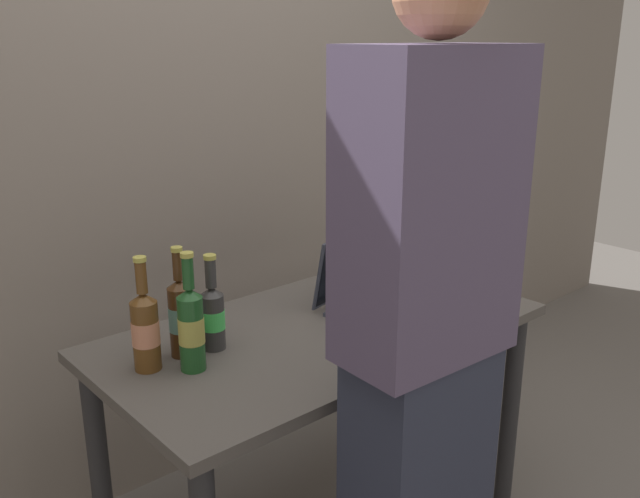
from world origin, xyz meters
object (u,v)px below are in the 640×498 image
Objects in this scene: beer_bottle_amber at (213,315)px; beer_bottle_brown at (181,315)px; beer_bottle_green at (145,329)px; laptop at (364,289)px; beer_bottle_dark at (191,326)px; person_figure at (423,353)px.

beer_bottle_brown is at bearing 167.80° from beer_bottle_amber.
beer_bottle_amber is at bearing -2.06° from beer_bottle_green.
laptop is at bearing -6.16° from beer_bottle_brown.
beer_bottle_amber is 0.09m from beer_bottle_brown.
beer_bottle_amber is (-0.55, 0.05, 0.05)m from laptop.
person_figure is (0.28, -0.56, 0.04)m from beer_bottle_dark.
laptop is 1.15× the size of beer_bottle_green.
beer_bottle_brown is 1.00× the size of beer_bottle_green.
beer_bottle_brown is 0.96× the size of beer_bottle_dark.
beer_bottle_dark is at bearing -41.97° from beer_bottle_green.
beer_bottle_dark is 0.62m from person_figure.
beer_bottle_green reaches higher than beer_bottle_amber.
laptop is 0.20× the size of person_figure.
beer_bottle_green is 0.12m from beer_bottle_dark.
laptop is 1.29× the size of beer_bottle_amber.
beer_bottle_dark reaches higher than beer_bottle_brown.
beer_bottle_dark reaches higher than laptop.
beer_bottle_amber reaches higher than laptop.
person_figure reaches higher than beer_bottle_green.
beer_bottle_amber is 0.14m from beer_bottle_dark.
beer_bottle_green is 0.74m from person_figure.
beer_bottle_green is at bearing 175.67° from laptop.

